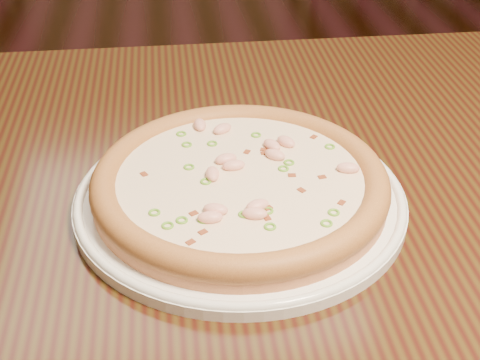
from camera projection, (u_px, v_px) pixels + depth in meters
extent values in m
cube|color=black|center=(338.00, 186.00, 0.77)|extent=(1.20, 0.80, 0.04)
cylinder|color=white|center=(240.00, 199.00, 0.70)|extent=(0.35, 0.35, 0.01)
torus|color=white|center=(240.00, 194.00, 0.70)|extent=(0.34, 0.34, 0.01)
cylinder|color=#CC8051|center=(240.00, 187.00, 0.69)|extent=(0.30, 0.30, 0.02)
torus|color=#B1733A|center=(240.00, 180.00, 0.69)|extent=(0.31, 0.31, 0.03)
cylinder|color=beige|center=(240.00, 178.00, 0.69)|extent=(0.26, 0.26, 0.00)
ellipsoid|color=#F2B29E|center=(286.00, 142.00, 0.74)|extent=(0.03, 0.03, 0.01)
ellipsoid|color=#F2B29E|center=(234.00, 165.00, 0.70)|extent=(0.03, 0.02, 0.01)
ellipsoid|color=#F2B29E|center=(210.00, 217.00, 0.62)|extent=(0.02, 0.01, 0.01)
ellipsoid|color=#F2B29E|center=(222.00, 129.00, 0.76)|extent=(0.03, 0.03, 0.01)
ellipsoid|color=#F2B29E|center=(200.00, 125.00, 0.77)|extent=(0.01, 0.02, 0.01)
ellipsoid|color=#F2B29E|center=(212.00, 174.00, 0.68)|extent=(0.01, 0.02, 0.01)
ellipsoid|color=#F2B29E|center=(257.00, 206.00, 0.64)|extent=(0.03, 0.02, 0.01)
ellipsoid|color=#F2B29E|center=(348.00, 168.00, 0.69)|extent=(0.03, 0.02, 0.01)
ellipsoid|color=#F2B29E|center=(272.00, 145.00, 0.73)|extent=(0.02, 0.03, 0.01)
ellipsoid|color=#F2B29E|center=(275.00, 155.00, 0.72)|extent=(0.03, 0.03, 0.01)
ellipsoid|color=#F2B29E|center=(255.00, 213.00, 0.63)|extent=(0.03, 0.02, 0.01)
ellipsoid|color=#F2B29E|center=(216.00, 209.00, 0.63)|extent=(0.03, 0.02, 0.01)
ellipsoid|color=#F2B29E|center=(226.00, 159.00, 0.71)|extent=(0.03, 0.02, 0.01)
cube|color=maroon|center=(322.00, 178.00, 0.69)|extent=(0.01, 0.01, 0.00)
cube|color=maroon|center=(247.00, 153.00, 0.73)|extent=(0.01, 0.01, 0.00)
cube|color=maroon|center=(191.00, 243.00, 0.60)|extent=(0.01, 0.01, 0.00)
cube|color=maroon|center=(144.00, 175.00, 0.69)|extent=(0.01, 0.01, 0.00)
cube|color=maroon|center=(203.00, 233.00, 0.61)|extent=(0.01, 0.01, 0.00)
cube|color=maroon|center=(268.00, 209.00, 0.64)|extent=(0.01, 0.01, 0.00)
cube|color=maroon|center=(267.00, 219.00, 0.63)|extent=(0.01, 0.01, 0.00)
cube|color=maroon|center=(314.00, 138.00, 0.75)|extent=(0.01, 0.01, 0.00)
cube|color=maroon|center=(264.00, 154.00, 0.72)|extent=(0.01, 0.01, 0.00)
cube|color=maroon|center=(301.00, 191.00, 0.67)|extent=(0.01, 0.01, 0.00)
cube|color=maroon|center=(264.00, 150.00, 0.73)|extent=(0.01, 0.01, 0.00)
cube|color=maroon|center=(194.00, 214.00, 0.63)|extent=(0.01, 0.01, 0.00)
cube|color=maroon|center=(341.00, 203.00, 0.65)|extent=(0.01, 0.01, 0.00)
cube|color=maroon|center=(292.00, 176.00, 0.69)|extent=(0.01, 0.01, 0.00)
torus|color=#599B24|center=(212.00, 144.00, 0.74)|extent=(0.02, 0.02, 0.00)
torus|color=#599B24|center=(289.00, 163.00, 0.71)|extent=(0.02, 0.02, 0.00)
torus|color=#599B24|center=(244.00, 214.00, 0.63)|extent=(0.01, 0.01, 0.00)
torus|color=#599B24|center=(168.00, 226.00, 0.62)|extent=(0.01, 0.01, 0.00)
torus|color=#599B24|center=(181.00, 134.00, 0.76)|extent=(0.02, 0.02, 0.00)
torus|color=#599B24|center=(182.00, 220.00, 0.62)|extent=(0.02, 0.02, 0.00)
torus|color=#599B24|center=(187.00, 145.00, 0.74)|extent=(0.02, 0.02, 0.00)
torus|color=#599B24|center=(330.00, 147.00, 0.74)|extent=(0.01, 0.01, 0.00)
torus|color=#599B24|center=(326.00, 223.00, 0.62)|extent=(0.02, 0.02, 0.00)
torus|color=#599B24|center=(154.00, 213.00, 0.63)|extent=(0.02, 0.02, 0.00)
torus|color=#599B24|center=(267.00, 211.00, 0.64)|extent=(0.02, 0.02, 0.00)
torus|color=#599B24|center=(270.00, 227.00, 0.61)|extent=(0.02, 0.02, 0.00)
torus|color=#599B24|center=(283.00, 169.00, 0.70)|extent=(0.01, 0.01, 0.00)
torus|color=#599B24|center=(204.00, 220.00, 0.62)|extent=(0.02, 0.02, 0.00)
torus|color=#599B24|center=(189.00, 167.00, 0.70)|extent=(0.02, 0.02, 0.00)
torus|color=#599B24|center=(256.00, 135.00, 0.76)|extent=(0.01, 0.01, 0.00)
torus|color=#599B24|center=(334.00, 213.00, 0.63)|extent=(0.02, 0.02, 0.00)
torus|color=#599B24|center=(206.00, 182.00, 0.68)|extent=(0.02, 0.02, 0.00)
torus|color=#599B24|center=(219.00, 208.00, 0.64)|extent=(0.01, 0.01, 0.00)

